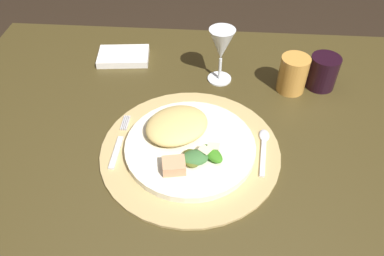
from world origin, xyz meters
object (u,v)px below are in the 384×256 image
(spoon, at_px, (264,145))
(amber_tumbler, at_px, (293,74))
(dinner_plate, at_px, (190,147))
(dark_tumbler, at_px, (323,72))
(fork, at_px, (119,143))
(napkin, at_px, (124,56))
(wine_glass, at_px, (221,46))
(dining_table, at_px, (223,176))

(spoon, bearing_deg, amber_tumbler, 69.21)
(spoon, height_order, amber_tumbler, amber_tumbler)
(dinner_plate, distance_m, dark_tumbler, 0.40)
(fork, bearing_deg, dark_tumbler, 27.95)
(napkin, bearing_deg, amber_tumbler, -12.72)
(wine_glass, relative_size, amber_tumbler, 1.56)
(dinner_plate, bearing_deg, dining_table, 44.26)
(fork, bearing_deg, wine_glass, 50.45)
(napkin, xyz_separation_m, dark_tumbler, (0.52, -0.08, 0.03))
(spoon, relative_size, amber_tumbler, 1.44)
(dark_tumbler, bearing_deg, amber_tumbler, -165.17)
(dining_table, bearing_deg, fork, -162.33)
(napkin, bearing_deg, spoon, -39.96)
(dinner_plate, relative_size, napkin, 2.00)
(wine_glass, bearing_deg, dinner_plate, -102.31)
(dining_table, height_order, fork, fork)
(wine_glass, height_order, dark_tumbler, wine_glass)
(dinner_plate, distance_m, napkin, 0.39)
(napkin, relative_size, dark_tumbler, 1.62)
(fork, distance_m, napkin, 0.33)
(spoon, relative_size, dark_tumbler, 1.58)
(dining_table, xyz_separation_m, dark_tumbler, (0.23, 0.17, 0.22))
(fork, distance_m, wine_glass, 0.34)
(napkin, bearing_deg, wine_glass, -15.27)
(dinner_plate, relative_size, wine_glass, 1.90)
(spoon, xyz_separation_m, dark_tumbler, (0.15, 0.23, 0.03))
(napkin, xyz_separation_m, wine_glass, (0.27, -0.07, 0.09))
(napkin, height_order, amber_tumbler, amber_tumbler)
(dinner_plate, bearing_deg, napkin, 122.60)
(dining_table, xyz_separation_m, dinner_plate, (-0.08, -0.08, 0.19))
(dinner_plate, xyz_separation_m, dark_tumbler, (0.31, 0.25, 0.03))
(napkin, relative_size, wine_glass, 0.95)
(wine_glass, bearing_deg, napkin, 164.73)
(napkin, bearing_deg, dark_tumbler, -8.75)
(dinner_plate, distance_m, spoon, 0.16)
(dining_table, bearing_deg, wine_glass, 97.41)
(wine_glass, xyz_separation_m, amber_tumbler, (0.18, -0.03, -0.05))
(dinner_plate, height_order, wine_glass, wine_glass)
(fork, xyz_separation_m, napkin, (-0.06, 0.33, 0.00))
(spoon, height_order, wine_glass, wine_glass)
(napkin, height_order, wine_glass, wine_glass)
(wine_glass, bearing_deg, amber_tumbler, -8.80)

